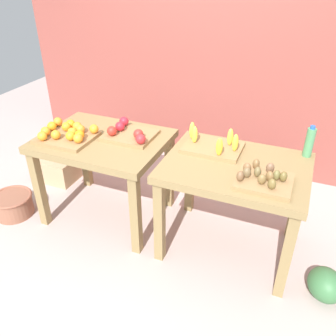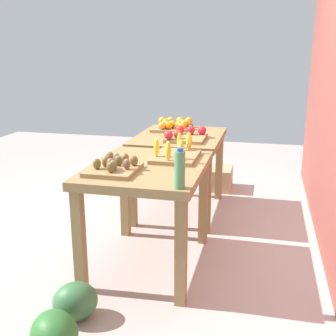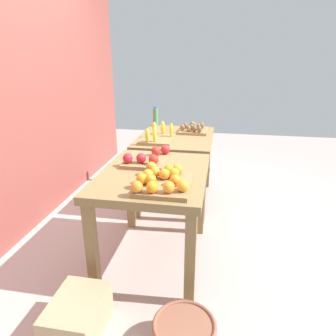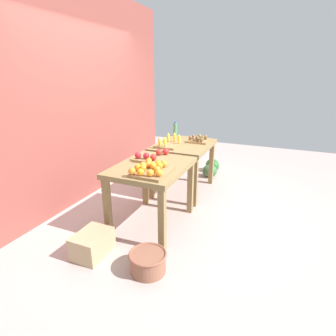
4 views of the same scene
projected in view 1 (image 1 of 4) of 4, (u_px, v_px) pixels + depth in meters
name	position (u px, v px, depth m)	size (l,w,h in m)	color
ground_plane	(165.00, 228.00, 3.14)	(8.00, 8.00, 0.00)	#B09C97
back_wall	(219.00, 24.00, 3.43)	(4.40, 0.12, 3.00)	brown
display_table_left	(104.00, 150.00, 2.98)	(1.04, 0.80, 0.78)	olive
display_table_right	(235.00, 178.00, 2.61)	(1.04, 0.80, 0.78)	olive
orange_bin	(67.00, 133.00, 2.89)	(0.47, 0.38, 0.11)	#957147
apple_bin	(129.00, 133.00, 2.91)	(0.42, 0.36, 0.11)	#957147
banana_crate	(213.00, 145.00, 2.73)	(0.44, 0.32, 0.17)	#957147
kiwi_bin	(263.00, 178.00, 2.33)	(0.36, 0.32, 0.10)	#957147
water_bottle	(309.00, 142.00, 2.60)	(0.06, 0.06, 0.25)	#4C8C59
wicker_basket	(13.00, 204.00, 3.26)	(0.37, 0.37, 0.20)	brown
cardboard_produce_box	(57.00, 169.00, 3.76)	(0.40, 0.30, 0.25)	tan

